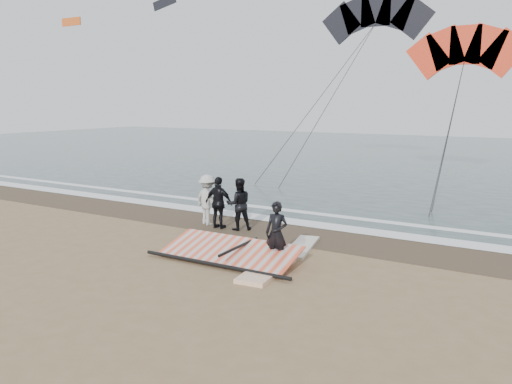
% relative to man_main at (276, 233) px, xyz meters
% --- Properties ---
extents(ground, '(120.00, 120.00, 0.00)m').
position_rel_man_main_xyz_m(ground, '(-1.95, -1.28, -0.87)').
color(ground, '#8C704C').
rests_on(ground, ground).
extents(sea, '(120.00, 54.00, 0.02)m').
position_rel_man_main_xyz_m(sea, '(-1.95, 31.72, -0.86)').
color(sea, '#233838').
rests_on(sea, ground).
extents(wet_sand, '(120.00, 2.80, 0.01)m').
position_rel_man_main_xyz_m(wet_sand, '(-1.95, 3.22, -0.87)').
color(wet_sand, '#4C3D2B').
rests_on(wet_sand, ground).
extents(foam_near, '(120.00, 0.90, 0.01)m').
position_rel_man_main_xyz_m(foam_near, '(-1.95, 4.62, -0.85)').
color(foam_near, white).
rests_on(foam_near, sea).
extents(foam_far, '(120.00, 0.45, 0.01)m').
position_rel_man_main_xyz_m(foam_far, '(-1.95, 6.32, -0.85)').
color(foam_far, white).
rests_on(foam_far, sea).
extents(man_main, '(0.66, 0.45, 1.75)m').
position_rel_man_main_xyz_m(man_main, '(0.00, 0.00, 0.00)').
color(man_main, black).
rests_on(man_main, ground).
extents(board_white, '(1.04, 2.85, 0.11)m').
position_rel_man_main_xyz_m(board_white, '(0.07, -0.47, -0.82)').
color(board_white, white).
rests_on(board_white, ground).
extents(board_cream, '(1.10, 2.46, 0.10)m').
position_rel_man_main_xyz_m(board_cream, '(-0.03, 1.68, -0.82)').
color(board_cream, beige).
rests_on(board_cream, ground).
extents(trio_cluster, '(2.63, 1.16, 1.85)m').
position_rel_man_main_xyz_m(trio_cluster, '(-3.66, 2.65, 0.04)').
color(trio_cluster, black).
rests_on(trio_cluster, ground).
extents(sail_rig, '(4.59, 1.98, 0.51)m').
position_rel_man_main_xyz_m(sail_rig, '(-1.33, -0.27, -0.68)').
color(sail_rig, black).
rests_on(sail_rig, ground).
extents(kite_red, '(6.64, 4.71, 11.27)m').
position_rel_man_main_xyz_m(kite_red, '(2.04, 17.09, 5.99)').
color(kite_red, red).
rests_on(kite_red, ground).
extents(kite_dark, '(8.32, 5.20, 13.92)m').
position_rel_man_main_xyz_m(kite_dark, '(-4.02, 20.95, 8.71)').
color(kite_dark, black).
rests_on(kite_dark, ground).
extents(distant_kites, '(15.11, 2.12, 2.46)m').
position_rel_man_main_xyz_m(distant_kites, '(-35.66, 29.72, 13.22)').
color(distant_kites, '#DD551A').
rests_on(distant_kites, ground).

